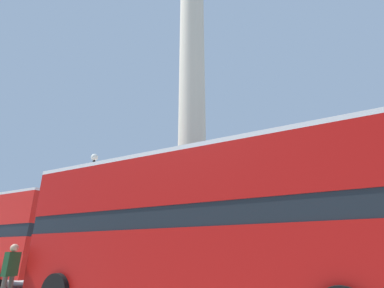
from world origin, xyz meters
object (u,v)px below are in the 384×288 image
(bus_c, at_px, (193,223))
(street_lamp, at_px, (88,216))
(monument_column, at_px, (192,122))
(pedestrian_near_lamp, at_px, (10,271))

(bus_c, bearing_deg, street_lamp, 157.97)
(monument_column, height_order, street_lamp, monument_column)
(street_lamp, relative_size, pedestrian_near_lamp, 3.56)
(pedestrian_near_lamp, bearing_deg, street_lamp, 8.33)
(street_lamp, xyz_separation_m, pedestrian_near_lamp, (2.26, -4.52, -2.21))
(monument_column, xyz_separation_m, street_lamp, (-3.74, -3.64, -5.51))
(bus_c, xyz_separation_m, street_lamp, (-7.64, 2.65, 0.93))
(street_lamp, height_order, pedestrian_near_lamp, street_lamp)
(bus_c, relative_size, pedestrian_near_lamp, 5.82)
(monument_column, height_order, pedestrian_near_lamp, monument_column)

